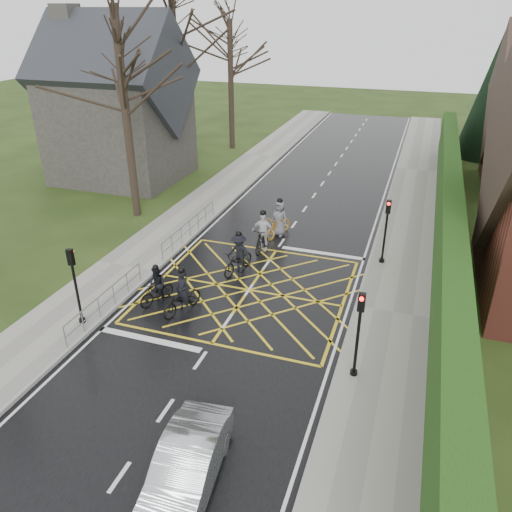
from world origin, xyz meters
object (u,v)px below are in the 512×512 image
Objects in this scene: cyclist_rear at (182,298)px; cyclist_back at (157,289)px; cyclist_mid at (239,257)px; cyclist_front at (262,236)px; car at (186,468)px; cyclist_lead at (279,223)px.

cyclist_back is (-1.28, 0.30, 0.00)m from cyclist_rear.
cyclist_front is at bearing 97.77° from cyclist_mid.
cyclist_mid is at bearing 97.52° from car.
cyclist_rear is at bearing 110.44° from car.
cyclist_mid reaches higher than car.
cyclist_front reaches higher than cyclist_back.
car is at bearing -80.52° from cyclist_front.
car is (2.77, -11.09, -0.07)m from cyclist_mid.
cyclist_rear is 0.53× the size of car.
cyclist_lead is 15.68m from car.
cyclist_lead reaches higher than cyclist_mid.
cyclist_back is 0.44× the size of car.
cyclist_rear is 8.41m from cyclist_lead.
cyclist_front is (0.32, 2.50, 0.04)m from cyclist_mid.
cyclist_front reaches higher than car.
car is (4.98, -7.56, 0.02)m from cyclist_back.
cyclist_lead reaches higher than car.
cyclist_mid reaches higher than cyclist_back.
cyclist_back is at bearing 116.85° from car.
car is at bearing -34.71° from cyclist_back.
cyclist_back is 6.53m from cyclist_front.
cyclist_mid is 1.04× the size of cyclist_front.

